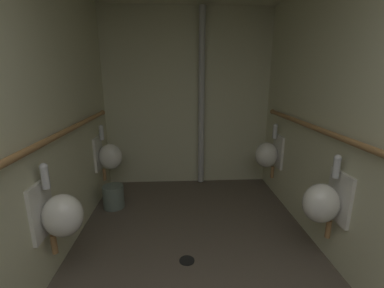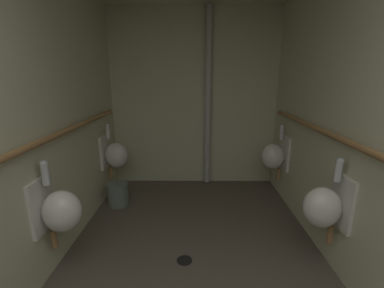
{
  "view_description": "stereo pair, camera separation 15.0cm",
  "coord_description": "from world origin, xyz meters",
  "px_view_note": "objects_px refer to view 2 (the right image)",
  "views": [
    {
      "loc": [
        -0.15,
        0.08,
        1.63
      ],
      "look_at": [
        -0.02,
        2.38,
        1.02
      ],
      "focal_mm": 24.37,
      "sensor_mm": 36.0,
      "label": 1
    },
    {
      "loc": [
        -0.0,
        0.08,
        1.63
      ],
      "look_at": [
        -0.02,
        2.38,
        1.02
      ],
      "focal_mm": 24.37,
      "sensor_mm": 36.0,
      "label": 2
    }
  ],
  "objects_px": {
    "urinal_left_far": "(115,154)",
    "waste_bin": "(119,194)",
    "urinal_right_far": "(275,156)",
    "urinal_right_mid": "(325,206)",
    "floor_drain": "(185,260)",
    "standpipe_back_wall": "(208,101)",
    "urinal_left_mid": "(60,210)"
  },
  "relations": [
    {
      "from": "urinal_left_mid",
      "to": "standpipe_back_wall",
      "type": "distance_m",
      "value": 2.4
    },
    {
      "from": "waste_bin",
      "to": "standpipe_back_wall",
      "type": "bearing_deg",
      "value": 31.23
    },
    {
      "from": "urinal_left_far",
      "to": "urinal_right_far",
      "type": "distance_m",
      "value": 2.12
    },
    {
      "from": "urinal_right_mid",
      "to": "floor_drain",
      "type": "bearing_deg",
      "value": 175.32
    },
    {
      "from": "urinal_left_mid",
      "to": "urinal_right_mid",
      "type": "distance_m",
      "value": 2.12
    },
    {
      "from": "urinal_left_far",
      "to": "urinal_right_far",
      "type": "relative_size",
      "value": 1.0
    },
    {
      "from": "urinal_left_far",
      "to": "waste_bin",
      "type": "relative_size",
      "value": 2.63
    },
    {
      "from": "urinal_right_mid",
      "to": "floor_drain",
      "type": "height_order",
      "value": "urinal_right_mid"
    },
    {
      "from": "urinal_left_mid",
      "to": "floor_drain",
      "type": "height_order",
      "value": "urinal_left_mid"
    },
    {
      "from": "urinal_left_far",
      "to": "floor_drain",
      "type": "height_order",
      "value": "urinal_left_far"
    },
    {
      "from": "standpipe_back_wall",
      "to": "urinal_right_mid",
      "type": "bearing_deg",
      "value": -65.06
    },
    {
      "from": "urinal_left_far",
      "to": "standpipe_back_wall",
      "type": "xyz_separation_m",
      "value": [
        1.26,
        0.45,
        0.67
      ]
    },
    {
      "from": "urinal_right_mid",
      "to": "urinal_right_far",
      "type": "bearing_deg",
      "value": 90.0
    },
    {
      "from": "urinal_right_mid",
      "to": "standpipe_back_wall",
      "type": "bearing_deg",
      "value": 114.94
    },
    {
      "from": "urinal_right_far",
      "to": "standpipe_back_wall",
      "type": "bearing_deg",
      "value": 150.45
    },
    {
      "from": "floor_drain",
      "to": "waste_bin",
      "type": "xyz_separation_m",
      "value": [
        -0.89,
        1.05,
        0.14
      ]
    },
    {
      "from": "urinal_left_mid",
      "to": "floor_drain",
      "type": "relative_size",
      "value": 5.39
    },
    {
      "from": "urinal_right_mid",
      "to": "floor_drain",
      "type": "xyz_separation_m",
      "value": [
        -1.15,
        0.09,
        -0.6
      ]
    },
    {
      "from": "urinal_right_far",
      "to": "waste_bin",
      "type": "relative_size",
      "value": 2.63
    },
    {
      "from": "urinal_right_mid",
      "to": "urinal_right_far",
      "type": "relative_size",
      "value": 1.0
    },
    {
      "from": "urinal_right_far",
      "to": "standpipe_back_wall",
      "type": "distance_m",
      "value": 1.2
    },
    {
      "from": "waste_bin",
      "to": "floor_drain",
      "type": "bearing_deg",
      "value": -49.74
    },
    {
      "from": "floor_drain",
      "to": "urinal_left_far",
      "type": "bearing_deg",
      "value": 126.62
    },
    {
      "from": "urinal_left_far",
      "to": "urinal_right_mid",
      "type": "height_order",
      "value": "same"
    },
    {
      "from": "urinal_right_far",
      "to": "urinal_right_mid",
      "type": "bearing_deg",
      "value": -90.0
    },
    {
      "from": "urinal_right_far",
      "to": "urinal_left_far",
      "type": "bearing_deg",
      "value": 178.93
    },
    {
      "from": "urinal_right_mid",
      "to": "urinal_right_far",
      "type": "height_order",
      "value": "same"
    },
    {
      "from": "urinal_left_mid",
      "to": "standpipe_back_wall",
      "type": "height_order",
      "value": "standpipe_back_wall"
    },
    {
      "from": "urinal_left_far",
      "to": "waste_bin",
      "type": "height_order",
      "value": "urinal_left_far"
    },
    {
      "from": "urinal_right_mid",
      "to": "waste_bin",
      "type": "distance_m",
      "value": 2.38
    },
    {
      "from": "standpipe_back_wall",
      "to": "floor_drain",
      "type": "distance_m",
      "value": 2.19
    },
    {
      "from": "urinal_right_far",
      "to": "waste_bin",
      "type": "distance_m",
      "value": 2.1
    }
  ]
}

